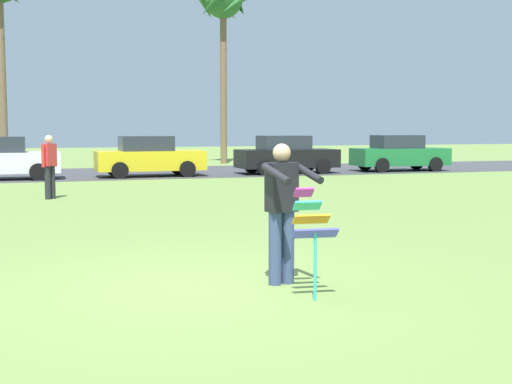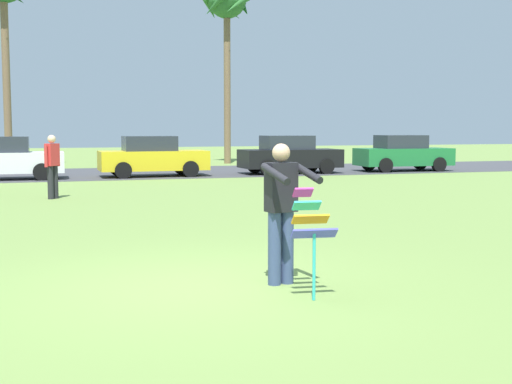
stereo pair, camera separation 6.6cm
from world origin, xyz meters
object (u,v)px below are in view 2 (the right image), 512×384
kite_held (310,224)px  palm_tree_centre_far (227,8)px  person_kite_flyer (282,208)px  parked_car_yellow (153,157)px  parked_car_green (403,154)px  person_walker_near (52,165)px  parked_car_white (4,159)px  parked_car_black (290,155)px

kite_held → palm_tree_centre_far: (6.82, 28.32, 7.44)m
person_kite_flyer → kite_held: 0.69m
parked_car_yellow → parked_car_green: bearing=0.0°
parked_car_green → parked_car_yellow: bearing=-180.0°
person_walker_near → parked_car_yellow: bearing=62.6°
parked_car_green → person_kite_flyer: bearing=-123.6°
parked_car_yellow → kite_held: bearing=-94.0°
palm_tree_centre_far → parked_car_white: bearing=-141.7°
kite_held → parked_car_green: size_ratio=0.29×
parked_car_green → person_walker_near: 16.90m
palm_tree_centre_far → person_kite_flyer: bearing=-104.0°
parked_car_white → parked_car_yellow: (5.51, -0.00, 0.00)m
person_kite_flyer → parked_car_green: size_ratio=0.41×
parked_car_white → parked_car_black: (11.29, -0.00, 0.00)m
parked_car_black → palm_tree_centre_far: bearing=92.1°
person_kite_flyer → parked_car_black: (7.24, 18.97, -0.18)m
parked_car_yellow → parked_car_black: bearing=-0.0°
kite_held → parked_car_white: bearing=101.9°
parked_car_white → parked_car_black: same height
parked_car_white → parked_car_green: 16.67m
person_kite_flyer → parked_car_yellow: size_ratio=0.41×
parked_car_white → person_walker_near: (1.58, -7.59, 0.16)m
person_kite_flyer → parked_car_black: size_ratio=0.41×
person_kite_flyer → parked_car_green: person_kite_flyer is taller
parked_car_green → palm_tree_centre_far: palm_tree_centre_far is taller
parked_car_yellow → palm_tree_centre_far: bearing=57.8°
parked_car_green → parked_car_white: bearing=-180.0°
palm_tree_centre_far → person_walker_near: (-9.38, -16.26, -7.35)m
parked_car_yellow → person_walker_near: person_walker_near is taller
parked_car_white → palm_tree_centre_far: bearing=38.3°
parked_car_white → parked_car_black: size_ratio=1.00×
person_kite_flyer → parked_car_white: size_ratio=0.41×
person_kite_flyer → parked_car_green: (12.62, 18.97, -0.18)m
parked_car_yellow → parked_car_green: (11.16, 0.00, 0.00)m
person_kite_flyer → person_walker_near: 11.64m
parked_car_yellow → parked_car_black: (5.77, -0.00, 0.00)m
parked_car_white → person_walker_near: size_ratio=2.44×
palm_tree_centre_far → person_walker_near: size_ratio=5.67×
kite_held → person_walker_near: (-2.56, 12.05, 0.09)m
parked_car_white → parked_car_yellow: 5.51m
parked_car_green → person_walker_near: person_walker_near is taller
kite_held → parked_car_yellow: parked_car_yellow is taller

